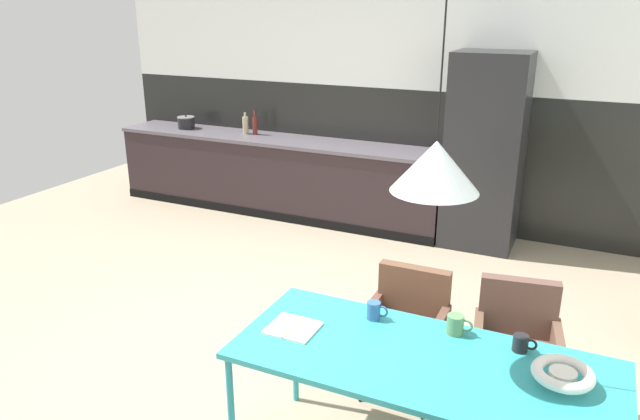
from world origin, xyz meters
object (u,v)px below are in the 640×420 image
(fruit_bowl, at_px, (563,375))
(cooking_pot, at_px, (186,123))
(open_book, at_px, (293,328))
(refrigerator_column, at_px, (485,152))
(mug_white_ceramic, at_px, (521,343))
(pendant_lamp_over_table_near, at_px, (436,166))
(mug_short_terracotta, at_px, (456,324))
(mug_tall_blue, at_px, (374,310))
(bottle_spice_small, at_px, (245,125))
(armchair_facing_counter, at_px, (517,334))
(dining_table, at_px, (422,366))
(bottle_wine_green, at_px, (255,125))
(armchair_near_window, at_px, (408,316))

(fruit_bowl, distance_m, cooking_pot, 5.77)
(open_book, distance_m, cooking_pot, 4.84)
(refrigerator_column, xyz_separation_m, fruit_bowl, (0.99, -3.41, -0.16))
(mug_white_ceramic, bearing_deg, pendant_lamp_over_table_near, -147.41)
(fruit_bowl, xyz_separation_m, mug_short_terracotta, (-0.53, 0.24, -0.01))
(mug_tall_blue, relative_size, pendant_lamp_over_table_near, 0.09)
(cooking_pot, bearing_deg, mug_white_ceramic, -35.90)
(mug_tall_blue, height_order, bottle_spice_small, bottle_spice_small)
(refrigerator_column, distance_m, mug_short_terracotta, 3.21)
(bottle_spice_small, height_order, pendant_lamp_over_table_near, pendant_lamp_over_table_near)
(armchair_facing_counter, bearing_deg, pendant_lamp_over_table_near, 58.33)
(armchair_facing_counter, bearing_deg, open_book, 30.50)
(mug_white_ceramic, xyz_separation_m, mug_short_terracotta, (-0.33, 0.02, 0.01))
(fruit_bowl, distance_m, pendant_lamp_over_table_near, 1.09)
(dining_table, distance_m, mug_white_ceramic, 0.50)
(bottle_wine_green, distance_m, pendant_lamp_over_table_near, 4.72)
(fruit_bowl, distance_m, open_book, 1.31)
(bottle_wine_green, xyz_separation_m, pendant_lamp_over_table_near, (3.06, -3.53, 0.70))
(cooking_pot, bearing_deg, armchair_near_window, -35.92)
(armchair_near_window, height_order, bottle_wine_green, bottle_wine_green)
(refrigerator_column, height_order, mug_white_ceramic, refrigerator_column)
(fruit_bowl, bearing_deg, mug_white_ceramic, 133.18)
(refrigerator_column, relative_size, mug_white_ceramic, 16.63)
(dining_table, distance_m, mug_tall_blue, 0.44)
(dining_table, bearing_deg, mug_short_terracotta, 73.09)
(open_book, bearing_deg, dining_table, 2.35)
(mug_white_ceramic, bearing_deg, cooking_pot, 144.10)
(refrigerator_column, bearing_deg, mug_white_ceramic, -76.19)
(armchair_near_window, xyz_separation_m, mug_short_terracotta, (0.40, -0.50, 0.30))
(armchair_facing_counter, relative_size, mug_tall_blue, 6.89)
(mug_tall_blue, height_order, cooking_pot, cooking_pot)
(armchair_near_window, distance_m, mug_short_terracotta, 0.70)
(armchair_near_window, distance_m, bottle_wine_green, 3.92)
(refrigerator_column, distance_m, pendant_lamp_over_table_near, 3.56)
(fruit_bowl, distance_m, bottle_wine_green, 5.07)
(armchair_facing_counter, bearing_deg, mug_short_terracotta, 55.56)
(mug_short_terracotta, bearing_deg, pendant_lamp_over_table_near, -106.89)
(armchair_facing_counter, distance_m, fruit_bowl, 0.88)
(refrigerator_column, distance_m, bottle_spice_small, 2.81)
(dining_table, height_order, bottle_wine_green, bottle_wine_green)
(armchair_facing_counter, distance_m, bottle_spice_small, 4.46)
(armchair_near_window, relative_size, armchair_facing_counter, 0.97)
(armchair_facing_counter, bearing_deg, fruit_bowl, 100.07)
(mug_tall_blue, xyz_separation_m, bottle_spice_small, (-2.84, 3.26, 0.19))
(armchair_near_window, distance_m, cooking_pot, 4.61)
(open_book, height_order, mug_short_terracotta, mug_short_terracotta)
(refrigerator_column, distance_m, armchair_facing_counter, 2.76)
(dining_table, distance_m, mug_short_terracotta, 0.32)
(mug_tall_blue, relative_size, bottle_spice_small, 0.47)
(armchair_facing_counter, relative_size, fruit_bowl, 3.04)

